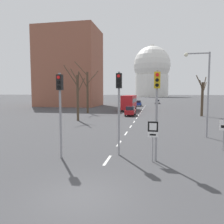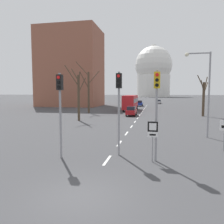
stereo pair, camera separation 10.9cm
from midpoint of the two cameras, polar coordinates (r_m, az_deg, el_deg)
ground_plane at (r=9.30m, az=-7.90°, el=-21.21°), size 800.00×800.00×0.00m
lane_stripe_0 at (r=13.63m, az=-1.04°, el=-12.47°), size 0.16×2.00×0.01m
lane_stripe_1 at (r=17.89m, az=2.09°, el=-8.20°), size 0.16×2.00×0.01m
lane_stripe_2 at (r=22.25m, az=3.97°, el=-5.58°), size 0.16×2.00×0.01m
lane_stripe_3 at (r=26.66m, az=5.22°, el=-3.81°), size 0.16×2.00×0.01m
lane_stripe_4 at (r=31.09m, az=6.12°, el=-2.55°), size 0.16×2.00×0.01m
lane_stripe_5 at (r=35.54m, az=6.78°, el=-1.60°), size 0.16×2.00×0.01m
lane_stripe_6 at (r=40.00m, az=7.30°, el=-0.86°), size 0.16×2.00×0.01m
lane_stripe_7 at (r=44.47m, az=7.72°, el=-0.27°), size 0.16×2.00×0.01m
lane_stripe_8 at (r=48.94m, az=8.06°, el=0.21°), size 0.16×2.00×0.01m
lane_stripe_9 at (r=53.42m, az=8.34°, el=0.61°), size 0.16×2.00×0.01m
lane_stripe_10 at (r=57.90m, az=8.58°, el=0.95°), size 0.16×2.00×0.01m
lane_stripe_11 at (r=62.39m, az=8.78°, el=1.24°), size 0.16×2.00×0.01m
lane_stripe_12 at (r=66.87m, az=8.96°, el=1.49°), size 0.16×2.00×0.01m
lane_stripe_13 at (r=71.36m, az=9.11°, el=1.71°), size 0.16×2.00×0.01m
traffic_signal_near_right at (r=13.13m, az=11.82°, el=3.45°), size 0.36×0.34×5.42m
traffic_signal_centre_tall at (r=14.17m, az=2.03°, el=3.76°), size 0.36×0.34×5.46m
traffic_signal_near_left at (r=13.96m, az=-13.21°, el=3.27°), size 0.36×0.34×5.33m
route_sign_post at (r=13.14m, az=10.81°, el=-5.67°), size 0.60×0.08×2.47m
speed_limit_sign at (r=17.39m, az=27.47°, el=-4.10°), size 0.60×0.08×2.24m
street_lamp_right at (r=21.53m, az=23.08°, el=6.51°), size 2.27×0.36×7.73m
sedan_near_left at (r=39.05m, az=5.17°, el=0.27°), size 1.70×4.26×1.69m
sedan_near_right at (r=67.24m, az=7.23°, el=2.28°), size 1.97×4.47×1.76m
sedan_mid_centre at (r=83.62m, az=12.13°, el=2.68°), size 1.75×4.50×1.52m
city_bus at (r=50.58m, az=4.92°, el=2.72°), size 2.66×10.80×3.48m
bare_tree_left_near at (r=32.39m, az=-8.70°, el=4.45°), size 2.95×1.60×8.09m
bare_tree_right_near at (r=41.15m, az=22.87°, el=3.70°), size 2.36×3.04×7.12m
bare_tree_left_far at (r=44.48m, az=-6.13°, el=5.73°), size 4.79×4.45×10.49m
capitol_dome at (r=220.45m, az=10.77°, el=10.30°), size 35.63×35.63×50.33m
apartment_block_left at (r=69.98m, az=-10.62°, el=11.21°), size 18.00×14.00×23.38m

